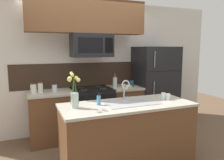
{
  "coord_description": "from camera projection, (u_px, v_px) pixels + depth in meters",
  "views": [
    {
      "loc": [
        -1.16,
        -3.02,
        1.67
      ],
      "look_at": [
        0.16,
        0.27,
        1.16
      ],
      "focal_mm": 35.0,
      "sensor_mm": 36.0,
      "label": 1
    }
  ],
  "objects": [
    {
      "name": "rear_partition",
      "position": [
        100.0,
        67.0,
        4.55
      ],
      "size": [
        5.2,
        0.1,
        2.6
      ],
      "primitive_type": "cube",
      "color": "silver",
      "rests_on": "ground"
    },
    {
      "name": "splash_band",
      "position": [
        87.0,
        75.0,
        4.41
      ],
      "size": [
        2.89,
        0.01,
        0.48
      ],
      "primitive_type": "cube",
      "color": "#332319",
      "rests_on": "rear_partition"
    },
    {
      "name": "back_counter_left",
      "position": [
        52.0,
        117.0,
        3.93
      ],
      "size": [
        0.79,
        0.65,
        0.91
      ],
      "color": "brown",
      "rests_on": "ground"
    },
    {
      "name": "kitchen_sink",
      "position": [
        131.0,
        108.0,
        3.08
      ],
      "size": [
        0.76,
        0.41,
        0.16
      ],
      "color": "#ADAFB5",
      "rests_on": "island_counter"
    },
    {
      "name": "ground_plane",
      "position": [
        109.0,
        155.0,
        3.45
      ],
      "size": [
        10.0,
        10.0,
        0.0
      ],
      "primitive_type": "plane",
      "color": "brown"
    },
    {
      "name": "flower_vase",
      "position": [
        74.0,
        96.0,
        2.81
      ],
      "size": [
        0.16,
        0.2,
        0.46
      ],
      "color": "silver",
      "rests_on": "island_counter"
    },
    {
      "name": "storage_jar_short",
      "position": [
        55.0,
        88.0,
        3.88
      ],
      "size": [
        0.09,
        0.09,
        0.15
      ],
      "color": "silver",
      "rests_on": "back_counter_left"
    },
    {
      "name": "drinking_glass",
      "position": [
        163.0,
        96.0,
        3.28
      ],
      "size": [
        0.07,
        0.07,
        0.11
      ],
      "color": "silver",
      "rests_on": "island_counter"
    },
    {
      "name": "coffee_tin",
      "position": [
        132.0,
        83.0,
        4.5
      ],
      "size": [
        0.08,
        0.08,
        0.11
      ],
      "primitive_type": "cylinder",
      "color": "#1E5184",
      "rests_on": "back_counter_right"
    },
    {
      "name": "banana_bunch",
      "position": [
        128.0,
        86.0,
        4.36
      ],
      "size": [
        0.19,
        0.16,
        0.08
      ],
      "color": "yellow",
      "rests_on": "back_counter_right"
    },
    {
      "name": "refrigerator",
      "position": [
        154.0,
        87.0,
        4.69
      ],
      "size": [
        0.84,
        0.74,
        1.71
      ],
      "color": "black",
      "rests_on": "ground"
    },
    {
      "name": "spare_glass",
      "position": [
        168.0,
        97.0,
        3.27
      ],
      "size": [
        0.07,
        0.07,
        0.09
      ],
      "color": "silver",
      "rests_on": "island_counter"
    },
    {
      "name": "upper_cabinet_band",
      "position": [
        87.0,
        16.0,
        3.88
      ],
      "size": [
        2.13,
        0.34,
        0.6
      ],
      "primitive_type": "cube",
      "color": "brown"
    },
    {
      "name": "storage_jar_medium",
      "position": [
        40.0,
        87.0,
        3.8
      ],
      "size": [
        0.09,
        0.09,
        0.19
      ],
      "color": "silver",
      "rests_on": "back_counter_left"
    },
    {
      "name": "dish_soap_bottle",
      "position": [
        99.0,
        100.0,
        2.96
      ],
      "size": [
        0.06,
        0.05,
        0.16
      ],
      "color": "#4C93C6",
      "rests_on": "island_counter"
    },
    {
      "name": "french_press",
      "position": [
        115.0,
        82.0,
        4.37
      ],
      "size": [
        0.09,
        0.09,
        0.27
      ],
      "color": "silver",
      "rests_on": "back_counter_right"
    },
    {
      "name": "stove_range",
      "position": [
        92.0,
        112.0,
        4.21
      ],
      "size": [
        0.76,
        0.64,
        0.93
      ],
      "color": "black",
      "rests_on": "ground"
    },
    {
      "name": "storage_jar_tall",
      "position": [
        33.0,
        88.0,
        3.75
      ],
      "size": [
        0.1,
        0.1,
        0.18
      ],
      "color": "silver",
      "rests_on": "back_counter_left"
    },
    {
      "name": "microwave",
      "position": [
        92.0,
        45.0,
        4.01
      ],
      "size": [
        0.74,
        0.4,
        0.42
      ],
      "color": "black"
    },
    {
      "name": "sink_faucet",
      "position": [
        125.0,
        87.0,
        3.23
      ],
      "size": [
        0.14,
        0.14,
        0.31
      ],
      "color": "#B7BABF",
      "rests_on": "island_counter"
    },
    {
      "name": "island_counter",
      "position": [
        127.0,
        135.0,
        3.11
      ],
      "size": [
        1.87,
        0.77,
        0.91
      ],
      "color": "brown",
      "rests_on": "ground"
    },
    {
      "name": "back_counter_right",
      "position": [
        124.0,
        109.0,
        4.46
      ],
      "size": [
        0.63,
        0.65,
        0.91
      ],
      "color": "brown",
      "rests_on": "ground"
    }
  ]
}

